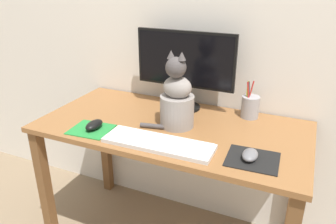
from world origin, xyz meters
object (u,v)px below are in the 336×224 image
computer_mouse_right (250,155)px  monitor (185,65)px  keyboard (158,143)px  cat (176,100)px  computer_mouse_left (94,125)px  pen_cup (250,107)px

computer_mouse_right → monitor: bearing=137.6°
keyboard → cat: 0.24m
computer_mouse_left → cat: 0.39m
monitor → computer_mouse_left: monitor is taller
computer_mouse_left → computer_mouse_right: computer_mouse_left is taller
monitor → computer_mouse_right: size_ratio=5.44×
computer_mouse_left → computer_mouse_right: (0.70, 0.02, -0.00)m
keyboard → cat: cat is taller
keyboard → cat: size_ratio=1.32×
computer_mouse_left → cat: bearing=29.3°
keyboard → cat: bearing=90.1°
cat → monitor: bearing=110.9°
computer_mouse_right → cat: (-0.37, 0.16, 0.11)m
computer_mouse_left → keyboard: bearing=-2.9°
monitor → pen_cup: monitor is taller
keyboard → computer_mouse_left: (-0.33, 0.02, 0.01)m
keyboard → pen_cup: (0.29, 0.44, 0.04)m
monitor → computer_mouse_left: 0.54m
keyboard → pen_cup: pen_cup is taller
computer_mouse_left → cat: cat is taller
keyboard → cat: (-0.00, 0.20, 0.12)m
computer_mouse_right → pen_cup: size_ratio=0.52×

